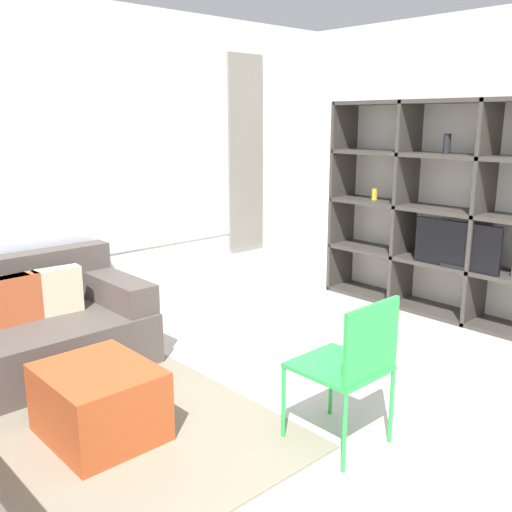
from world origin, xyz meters
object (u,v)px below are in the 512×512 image
Objects in this scene: ottoman at (99,403)px; couch_main at (19,335)px; shelving_unit at (445,210)px; folding_chair at (352,360)px.

couch_main is at bearing 90.98° from ottoman.
shelving_unit is 3.46× the size of ottoman.
ottoman is (-3.42, 0.17, -0.76)m from shelving_unit.
ottoman is at bearing 177.19° from shelving_unit.
folding_chair reaches higher than ottoman.
shelving_unit is at bearing -2.81° from ottoman.
shelving_unit is at bearing -20.57° from couch_main.
couch_main is (-3.44, 1.29, -0.67)m from shelving_unit.
shelving_unit is 2.70× the size of folding_chair.
folding_chair is (0.96, -1.03, 0.31)m from ottoman.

